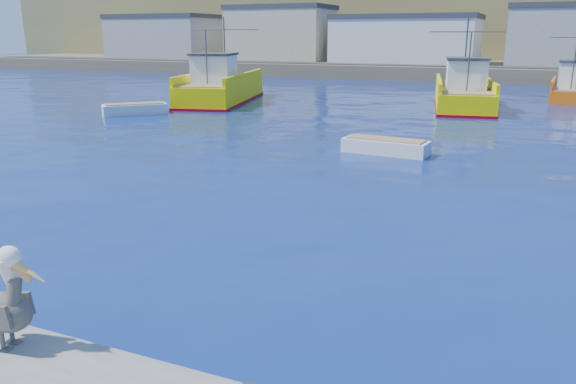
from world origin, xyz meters
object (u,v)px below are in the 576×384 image
object	(u,v)px
boat_orange	(571,88)
skiff_left	(135,110)
skiff_mid	(385,148)
trawler_yellow_a	(220,88)
trawler_yellow_b	(463,94)
pelican	(6,304)

from	to	relation	value
boat_orange	skiff_left	size ratio (longest dim) A/B	1.95
boat_orange	skiff_mid	distance (m)	28.22
trawler_yellow_a	trawler_yellow_b	world-z (taller)	trawler_yellow_a
trawler_yellow_b	boat_orange	xyz separation A→B (m)	(7.46, 8.64, -0.03)
boat_orange	skiff_left	bearing A→B (deg)	-142.90
trawler_yellow_a	boat_orange	world-z (taller)	trawler_yellow_a
trawler_yellow_b	boat_orange	world-z (taller)	trawler_yellow_b
skiff_left	boat_orange	bearing A→B (deg)	37.10
trawler_yellow_a	trawler_yellow_b	bearing A→B (deg)	10.92
trawler_yellow_a	trawler_yellow_b	distance (m)	18.67
skiff_left	skiff_mid	distance (m)	19.75
trawler_yellow_a	pelican	bearing A→B (deg)	-64.98
trawler_yellow_a	pelican	world-z (taller)	trawler_yellow_a
trawler_yellow_b	boat_orange	distance (m)	11.42
pelican	trawler_yellow_b	bearing A→B (deg)	86.26
trawler_yellow_a	pelican	xyz separation A→B (m)	(15.88, -34.03, 0.12)
boat_orange	trawler_yellow_a	bearing A→B (deg)	-154.72
boat_orange	skiff_left	world-z (taller)	boat_orange
trawler_yellow_a	boat_orange	bearing A→B (deg)	25.28
boat_orange	skiff_mid	world-z (taller)	boat_orange
boat_orange	pelican	world-z (taller)	boat_orange
trawler_yellow_b	pelican	size ratio (longest dim) A/B	6.82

